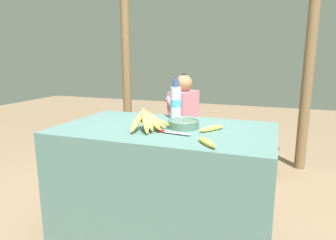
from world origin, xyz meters
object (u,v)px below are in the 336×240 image
(support_post_far, at_px, (309,63))
(seated_vendor, at_px, (180,115))
(loose_banana_front, at_px, (207,142))
(banana_bunch_ripe, at_px, (148,120))
(water_bottle, at_px, (176,102))
(wooden_bench, at_px, (198,141))
(knife, at_px, (168,132))
(serving_bowl, at_px, (183,123))
(loose_banana_side, at_px, (212,128))
(banana_bunch_green, at_px, (245,134))
(support_post_near, at_px, (126,61))

(support_post_far, bearing_deg, seated_vendor, -161.92)
(loose_banana_front, bearing_deg, support_post_far, 72.86)
(banana_bunch_ripe, xyz_separation_m, seated_vendor, (-0.23, 1.41, -0.25))
(water_bottle, distance_m, wooden_bench, 1.20)
(knife, bearing_deg, serving_bowl, 83.11)
(wooden_bench, bearing_deg, water_bottle, -85.70)
(knife, bearing_deg, support_post_far, 71.64)
(water_bottle, xyz_separation_m, support_post_far, (1.01, 1.44, 0.27))
(loose_banana_front, height_order, loose_banana_side, same)
(water_bottle, height_order, knife, water_bottle)
(banana_bunch_green, xyz_separation_m, support_post_near, (-1.59, 0.40, 0.74))
(knife, height_order, banana_bunch_green, knife)
(water_bottle, bearing_deg, support_post_far, 54.97)
(support_post_near, distance_m, support_post_far, 2.17)
(loose_banana_front, xyz_separation_m, loose_banana_side, (-0.04, 0.32, 0.00))
(wooden_bench, bearing_deg, serving_bowl, -80.38)
(water_bottle, xyz_separation_m, knife, (0.10, -0.44, -0.12))
(banana_bunch_ripe, bearing_deg, knife, -15.01)
(seated_vendor, distance_m, support_post_near, 1.14)
(wooden_bench, xyz_separation_m, seated_vendor, (-0.21, -0.02, 0.28))
(banana_bunch_ripe, xyz_separation_m, banana_bunch_green, (0.48, 1.44, -0.41))
(support_post_near, bearing_deg, knife, -56.02)
(loose_banana_front, relative_size, support_post_near, 0.07)
(seated_vendor, xyz_separation_m, support_post_near, (-0.88, 0.42, 0.58))
(serving_bowl, xyz_separation_m, wooden_bench, (-0.22, 1.30, -0.49))
(banana_bunch_green, bearing_deg, support_post_far, 34.24)
(serving_bowl, relative_size, loose_banana_front, 1.28)
(loose_banana_front, relative_size, wooden_bench, 0.09)
(water_bottle, distance_m, support_post_near, 1.87)
(loose_banana_side, xyz_separation_m, support_post_near, (-1.50, 1.72, 0.38))
(wooden_bench, bearing_deg, banana_bunch_green, 0.72)
(wooden_bench, xyz_separation_m, support_post_near, (-1.09, 0.40, 0.86))
(serving_bowl, xyz_separation_m, loose_banana_front, (0.24, -0.34, -0.01))
(banana_bunch_green, bearing_deg, serving_bowl, -102.32)
(serving_bowl, relative_size, banana_bunch_green, 0.70)
(water_bottle, bearing_deg, seated_vendor, 105.67)
(banana_bunch_ripe, relative_size, wooden_bench, 0.21)
(serving_bowl, relative_size, wooden_bench, 0.12)
(banana_bunch_ripe, distance_m, knife, 0.17)
(banana_bunch_ripe, bearing_deg, seated_vendor, 99.34)
(support_post_far, bearing_deg, knife, -115.92)
(serving_bowl, relative_size, knife, 0.91)
(loose_banana_front, height_order, support_post_far, support_post_far)
(banana_bunch_ripe, relative_size, serving_bowl, 1.73)
(banana_bunch_ripe, distance_m, serving_bowl, 0.24)
(water_bottle, distance_m, loose_banana_front, 0.72)
(banana_bunch_green, xyz_separation_m, support_post_far, (0.58, 0.40, 0.74))
(seated_vendor, xyz_separation_m, banana_bunch_green, (0.71, 0.03, -0.16))
(loose_banana_side, xyz_separation_m, support_post_far, (0.67, 1.72, 0.38))
(banana_bunch_ripe, height_order, wooden_bench, banana_bunch_ripe)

